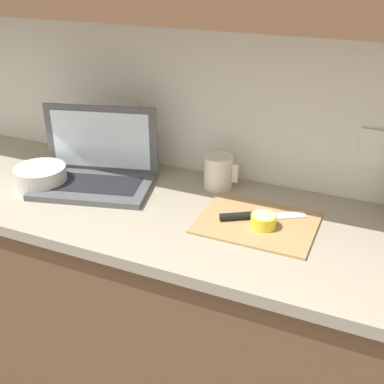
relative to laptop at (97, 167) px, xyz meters
The scene contains 7 objects.
counter_unit 0.54m from the laptop, 15.75° to the right, with size 2.11×0.58×0.88m.
laptop is the anchor object (origin of this frame).
cutting_board 0.58m from the laptop, ahead, with size 0.34×0.26×0.01m, color tan.
knife 0.55m from the laptop, ahead, with size 0.24×0.16×0.02m.
lemon_half_cut 0.60m from the laptop, ahead, with size 0.07×0.07×0.04m.
measuring_cup 0.41m from the laptop, 19.84° to the left, with size 0.12×0.10×0.11m.
bowl_white 0.19m from the laptop, 149.59° to the right, with size 0.17×0.17×0.07m.
Camera 1 is at (0.65, -1.16, 1.60)m, focal length 45.00 mm.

